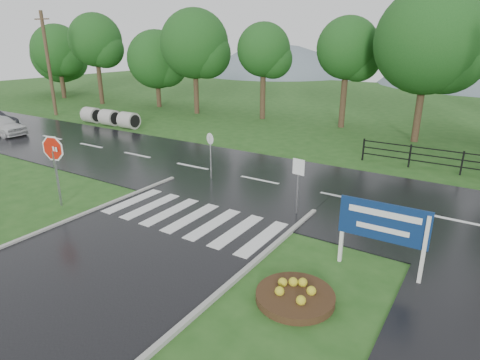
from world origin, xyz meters
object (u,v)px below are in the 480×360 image
Objects in this scene: estate_billboard at (383,226)px; car_white at (3,135)px; culvert_pipes at (110,118)px; stop_sign at (54,155)px.

car_white is (-26.41, 3.66, -1.44)m from estate_billboard.
stop_sign reaches higher than culvert_pipes.
culvert_pipes reaches higher than car_white.
culvert_pipes is at bearing 133.10° from stop_sign.
stop_sign reaches higher than car_white.
stop_sign reaches higher than estate_billboard.
car_white is at bearing -119.92° from culvert_pipes.
estate_billboard reaches higher than culvert_pipes.
stop_sign is 15.74m from car_white.
estate_billboard is at bearing -101.05° from car_white.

